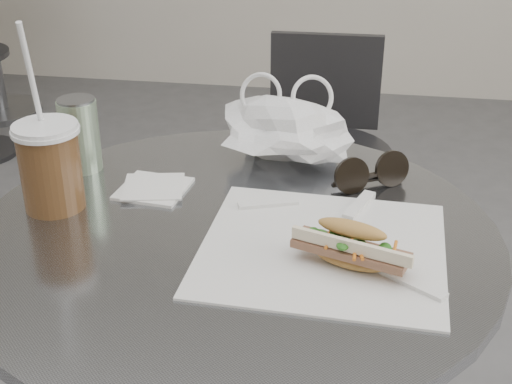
# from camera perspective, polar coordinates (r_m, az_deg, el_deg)

# --- Properties ---
(cafe_table) EXTENTS (0.76, 0.76, 0.74)m
(cafe_table) POSITION_cam_1_polar(r_m,az_deg,el_deg) (1.18, -1.60, -14.63)
(cafe_table) COLOR slate
(cafe_table) RESTS_ON ground
(chair_far) EXTENTS (0.40, 0.40, 0.75)m
(chair_far) POSITION_cam_1_polar(r_m,az_deg,el_deg) (2.02, 5.00, 0.07)
(chair_far) COLOR #2F2F31
(chair_far) RESTS_ON ground
(sandwich_paper) EXTENTS (0.34, 0.32, 0.00)m
(sandwich_paper) POSITION_cam_1_polar(r_m,az_deg,el_deg) (0.98, 5.34, -4.50)
(sandwich_paper) COLOR white
(sandwich_paper) RESTS_ON cafe_table
(banh_mi) EXTENTS (0.20, 0.13, 0.06)m
(banh_mi) POSITION_cam_1_polar(r_m,az_deg,el_deg) (0.93, 7.60, -4.29)
(banh_mi) COLOR #B78945
(banh_mi) RESTS_ON sandwich_paper
(iced_coffee) EXTENTS (0.10, 0.10, 0.29)m
(iced_coffee) POSITION_cam_1_polar(r_m,az_deg,el_deg) (1.09, -16.14, 2.10)
(iced_coffee) COLOR brown
(iced_coffee) RESTS_ON cafe_table
(sunglasses) EXTENTS (0.12, 0.09, 0.06)m
(sunglasses) POSITION_cam_1_polar(r_m,az_deg,el_deg) (1.14, 9.17, 1.38)
(sunglasses) COLOR black
(sunglasses) RESTS_ON cafe_table
(plastic_bag) EXTENTS (0.23, 0.19, 0.11)m
(plastic_bag) POSITION_cam_1_polar(r_m,az_deg,el_deg) (1.21, 2.28, 4.85)
(plastic_bag) COLOR white
(plastic_bag) RESTS_ON cafe_table
(napkin_stack) EXTENTS (0.11, 0.11, 0.01)m
(napkin_stack) POSITION_cam_1_polar(r_m,az_deg,el_deg) (1.14, -8.21, 0.31)
(napkin_stack) COLOR white
(napkin_stack) RESTS_ON cafe_table
(drink_can) EXTENTS (0.06, 0.06, 0.12)m
(drink_can) POSITION_cam_1_polar(r_m,az_deg,el_deg) (1.21, -13.92, 4.49)
(drink_can) COLOR #5A8C52
(drink_can) RESTS_ON cafe_table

